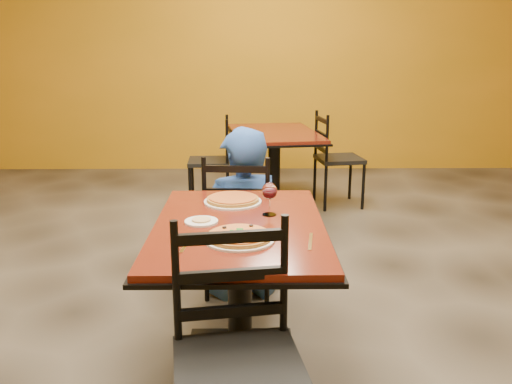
{
  "coord_description": "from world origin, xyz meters",
  "views": [
    {
      "loc": [
        0.05,
        -2.93,
        1.57
      ],
      "look_at": [
        0.08,
        -0.3,
        0.85
      ],
      "focal_mm": 37.85,
      "sensor_mm": 36.0,
      "label": 1
    }
  ],
  "objects_px": {
    "table_second": "(274,151)",
    "plate_main": "(240,239)",
    "chair_main_far": "(239,222)",
    "wine_glass": "(269,197)",
    "table_main": "(240,261)",
    "diner": "(242,212)",
    "chair_main_near": "(239,370)",
    "side_plate": "(201,221)",
    "plate_far": "(233,202)",
    "chair_second_left": "(209,162)",
    "chair_second_right": "(339,159)",
    "pizza_far": "(233,199)",
    "pizza_main": "(239,235)"
  },
  "relations": [
    {
      "from": "table_second",
      "to": "plate_main",
      "type": "height_order",
      "value": "plate_main"
    },
    {
      "from": "chair_main_far",
      "to": "wine_glass",
      "type": "height_order",
      "value": "same"
    },
    {
      "from": "table_main",
      "to": "diner",
      "type": "height_order",
      "value": "diner"
    },
    {
      "from": "chair_main_near",
      "to": "side_plate",
      "type": "distance_m",
      "value": 0.88
    },
    {
      "from": "chair_main_far",
      "to": "plate_far",
      "type": "height_order",
      "value": "chair_main_far"
    },
    {
      "from": "table_main",
      "to": "plate_far",
      "type": "relative_size",
      "value": 3.97
    },
    {
      "from": "table_main",
      "to": "chair_second_left",
      "type": "relative_size",
      "value": 1.38
    },
    {
      "from": "chair_main_near",
      "to": "chair_main_far",
      "type": "height_order",
      "value": "chair_main_near"
    },
    {
      "from": "chair_second_right",
      "to": "plate_main",
      "type": "height_order",
      "value": "chair_second_right"
    },
    {
      "from": "chair_second_right",
      "to": "pizza_far",
      "type": "bearing_deg",
      "value": 149.29
    },
    {
      "from": "table_main",
      "to": "plate_main",
      "type": "height_order",
      "value": "plate_main"
    },
    {
      "from": "chair_main_near",
      "to": "pizza_far",
      "type": "relative_size",
      "value": 3.48
    },
    {
      "from": "side_plate",
      "to": "wine_glass",
      "type": "height_order",
      "value": "wine_glass"
    },
    {
      "from": "diner",
      "to": "pizza_far",
      "type": "relative_size",
      "value": 3.89
    },
    {
      "from": "table_second",
      "to": "pizza_far",
      "type": "xyz_separation_m",
      "value": [
        -0.33,
        -2.47,
        0.21
      ]
    },
    {
      "from": "chair_second_left",
      "to": "chair_second_right",
      "type": "distance_m",
      "value": 1.3
    },
    {
      "from": "chair_main_far",
      "to": "chair_second_right",
      "type": "relative_size",
      "value": 0.99
    },
    {
      "from": "table_main",
      "to": "wine_glass",
      "type": "height_order",
      "value": "wine_glass"
    },
    {
      "from": "chair_second_left",
      "to": "pizza_main",
      "type": "xyz_separation_m",
      "value": [
        0.36,
        -3.05,
        0.32
      ]
    },
    {
      "from": "plate_far",
      "to": "chair_second_right",
      "type": "bearing_deg",
      "value": 68.33
    },
    {
      "from": "plate_main",
      "to": "plate_far",
      "type": "relative_size",
      "value": 1.0
    },
    {
      "from": "plate_far",
      "to": "side_plate",
      "type": "bearing_deg",
      "value": -112.57
    },
    {
      "from": "chair_second_right",
      "to": "chair_main_far",
      "type": "bearing_deg",
      "value": 144.79
    },
    {
      "from": "chair_main_near",
      "to": "wine_glass",
      "type": "height_order",
      "value": "chair_main_near"
    },
    {
      "from": "chair_main_near",
      "to": "table_second",
      "type": "bearing_deg",
      "value": 76.8
    },
    {
      "from": "chair_main_far",
      "to": "diner",
      "type": "height_order",
      "value": "diner"
    },
    {
      "from": "diner",
      "to": "side_plate",
      "type": "height_order",
      "value": "diner"
    },
    {
      "from": "table_main",
      "to": "chair_main_far",
      "type": "height_order",
      "value": "chair_main_far"
    },
    {
      "from": "chair_main_far",
      "to": "pizza_far",
      "type": "height_order",
      "value": "chair_main_far"
    },
    {
      "from": "plate_main",
      "to": "pizza_far",
      "type": "distance_m",
      "value": 0.58
    },
    {
      "from": "table_second",
      "to": "pizza_far",
      "type": "distance_m",
      "value": 2.5
    },
    {
      "from": "pizza_main",
      "to": "pizza_far",
      "type": "relative_size",
      "value": 1.01
    },
    {
      "from": "chair_main_far",
      "to": "diner",
      "type": "distance_m",
      "value": 0.09
    },
    {
      "from": "plate_main",
      "to": "side_plate",
      "type": "relative_size",
      "value": 1.94
    },
    {
      "from": "chair_main_far",
      "to": "wine_glass",
      "type": "distance_m",
      "value": 0.84
    },
    {
      "from": "chair_main_near",
      "to": "pizza_main",
      "type": "bearing_deg",
      "value": 81.82
    },
    {
      "from": "chair_main_far",
      "to": "side_plate",
      "type": "distance_m",
      "value": 0.92
    },
    {
      "from": "chair_second_left",
      "to": "diner",
      "type": "bearing_deg",
      "value": 8.06
    },
    {
      "from": "wine_glass",
      "to": "plate_main",
      "type": "bearing_deg",
      "value": -111.53
    },
    {
      "from": "table_main",
      "to": "pizza_far",
      "type": "bearing_deg",
      "value": 96.7
    },
    {
      "from": "diner",
      "to": "wine_glass",
      "type": "distance_m",
      "value": 0.79
    },
    {
      "from": "side_plate",
      "to": "plate_main",
      "type": "bearing_deg",
      "value": -52.39
    },
    {
      "from": "plate_far",
      "to": "pizza_far",
      "type": "xyz_separation_m",
      "value": [
        0.0,
        0.0,
        0.02
      ]
    },
    {
      "from": "table_main",
      "to": "chair_main_near",
      "type": "relative_size",
      "value": 1.26
    },
    {
      "from": "table_second",
      "to": "plate_far",
      "type": "distance_m",
      "value": 2.5
    },
    {
      "from": "chair_main_near",
      "to": "diner",
      "type": "distance_m",
      "value": 1.65
    },
    {
      "from": "table_main",
      "to": "table_second",
      "type": "distance_m",
      "value": 2.84
    },
    {
      "from": "table_main",
      "to": "chair_main_near",
      "type": "bearing_deg",
      "value": -89.17
    },
    {
      "from": "chair_second_right",
      "to": "wine_glass",
      "type": "distance_m",
      "value": 2.83
    },
    {
      "from": "pizza_main",
      "to": "wine_glass",
      "type": "bearing_deg",
      "value": 68.47
    }
  ]
}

